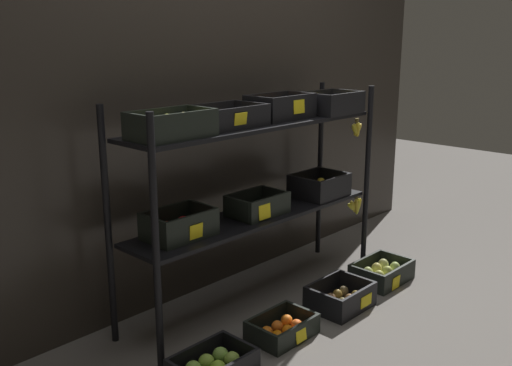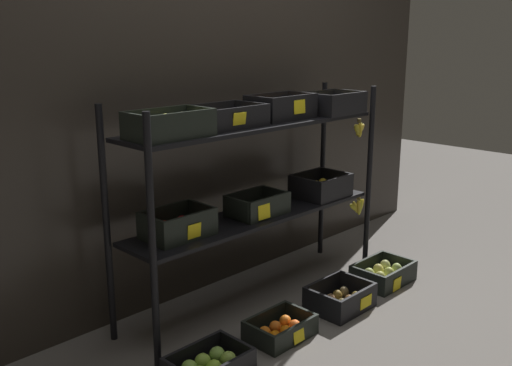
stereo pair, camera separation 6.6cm
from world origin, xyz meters
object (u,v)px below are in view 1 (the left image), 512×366
at_px(display_rack, 259,160).
at_px(crate_ground_kiwi, 340,299).
at_px(crate_ground_tangerine, 282,329).
at_px(crate_ground_pear, 382,273).
at_px(crate_ground_apple_green, 213,366).

distance_m(display_rack, crate_ground_kiwi, 0.86).
relative_size(crate_ground_tangerine, crate_ground_kiwi, 0.97).
bearing_deg(crate_ground_pear, crate_ground_apple_green, 179.75).
bearing_deg(crate_ground_pear, crate_ground_kiwi, -177.46).
distance_m(display_rack, crate_ground_pear, 1.06).
bearing_deg(crate_ground_pear, crate_ground_tangerine, 179.83).
bearing_deg(crate_ground_pear, display_rack, 150.58).
distance_m(crate_ground_apple_green, crate_ground_kiwi, 0.90).
height_order(crate_ground_tangerine, crate_ground_kiwi, crate_ground_kiwi).
distance_m(crate_ground_apple_green, crate_ground_pear, 1.35).
xyz_separation_m(crate_ground_apple_green, crate_ground_tangerine, (0.45, -0.00, -0.00)).
height_order(display_rack, crate_ground_apple_green, display_rack).
xyz_separation_m(display_rack, crate_ground_pear, (0.67, -0.38, -0.73)).
bearing_deg(crate_ground_apple_green, crate_ground_kiwi, -1.63).
relative_size(crate_ground_apple_green, crate_ground_pear, 0.98).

